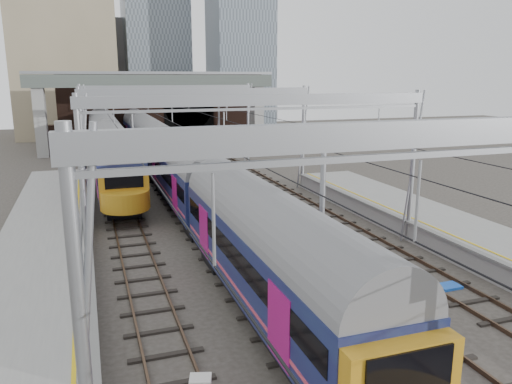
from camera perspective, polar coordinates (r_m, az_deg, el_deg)
name	(u,v)px	position (r m, az deg, el deg)	size (l,w,h in m)	color
ground	(345,335)	(18.03, 10.09, -15.77)	(160.00, 160.00, 0.00)	#38332D
platform_left	(26,334)	(18.26, -24.75, -14.48)	(4.32, 55.00, 1.12)	gray
tracks	(227,219)	(31.01, -3.34, -3.12)	(14.40, 80.00, 0.22)	#4C3828
overhead_line	(201,107)	(36.15, -6.28, 9.67)	(16.80, 80.00, 8.00)	gray
retaining_wall	(160,111)	(66.45, -10.90, 9.06)	(28.00, 2.75, 9.00)	black
overbridge	(154,89)	(60.26, -11.54, 11.45)	(28.00, 3.00, 9.25)	gray
city_skyline	(148,22)	(85.30, -12.22, 18.41)	(37.50, 27.50, 60.00)	tan
train_main	(165,155)	(40.82, -10.35, 4.14)	(2.80, 64.67, 4.81)	black
train_second	(105,136)	(55.33, -16.86, 6.18)	(2.96, 51.33, 5.04)	black
signal_near_left	(301,278)	(15.02, 5.16, -9.80)	(0.35, 0.45, 4.39)	black
equip_cover_a	(292,253)	(25.12, 4.19, -7.00)	(0.74, 0.53, 0.09)	blue
equip_cover_b	(300,257)	(24.67, 5.07, -7.38)	(0.86, 0.60, 0.10)	blue
equip_cover_c	(449,286)	(22.76, 21.16, -10.02)	(0.96, 0.68, 0.11)	blue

